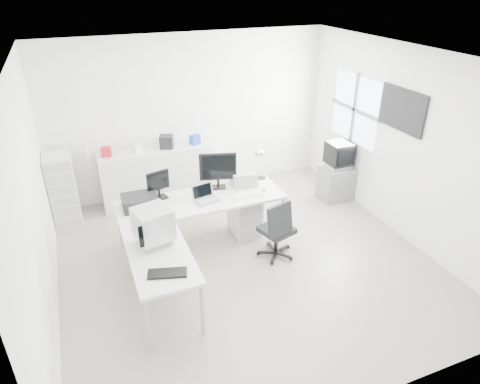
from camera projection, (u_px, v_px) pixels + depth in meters
name	position (u px, v px, depth m)	size (l,w,h in m)	color
floor	(245.00, 260.00, 6.11)	(5.00, 5.00, 0.01)	#AFAC9D
ceiling	(247.00, 58.00, 4.81)	(5.00, 5.00, 0.01)	white
back_wall	(191.00, 116.00, 7.51)	(5.00, 0.02, 2.80)	white
left_wall	(33.00, 207.00, 4.63)	(0.02, 5.00, 2.80)	white
right_wall	(402.00, 144.00, 6.29)	(0.02, 5.00, 2.80)	white
window	(355.00, 109.00, 7.17)	(0.02, 1.20, 1.10)	white
wall_picture	(402.00, 110.00, 6.13)	(0.04, 0.90, 0.60)	black
main_desk	(202.00, 221.00, 6.33)	(2.40, 0.80, 0.75)	silver
side_desk	(162.00, 280.00, 5.14)	(0.70, 1.40, 0.75)	silver
drawer_pedestal	(245.00, 215.00, 6.63)	(0.40, 0.50, 0.60)	silver
inkjet_printer	(140.00, 201.00, 5.91)	(0.48, 0.38, 0.17)	black
lcd_monitor_small	(158.00, 185.00, 6.08)	(0.33, 0.19, 0.42)	black
lcd_monitor_large	(218.00, 170.00, 6.34)	(0.55, 0.22, 0.57)	black
laptop	(206.00, 195.00, 6.04)	(0.31, 0.32, 0.20)	#B7B7BA
white_keyboard	(247.00, 195.00, 6.24)	(0.44, 0.14, 0.02)	silver
white_mouse	(264.00, 189.00, 6.37)	(0.06, 0.06, 0.06)	silver
laser_printer	(244.00, 178.00, 6.53)	(0.37, 0.32, 0.21)	#9F9F9F
desk_lamp	(262.00, 165.00, 6.65)	(0.16, 0.16, 0.48)	silver
crt_monitor	(153.00, 228.00, 5.07)	(0.37, 0.37, 0.43)	#B7B7BA
black_keyboard	(167.00, 273.00, 4.63)	(0.42, 0.17, 0.03)	black
office_chair	(277.00, 227.00, 6.01)	(0.54, 0.54, 0.94)	#232628
tv_cabinet	(336.00, 183.00, 7.62)	(0.56, 0.46, 0.61)	slate
crt_tv	(339.00, 155.00, 7.38)	(0.50, 0.48, 0.45)	black
sideboard	(158.00, 175.00, 7.48)	(1.94, 0.49, 0.97)	silver
clutter_box_a	(106.00, 152.00, 6.96)	(0.15, 0.14, 0.15)	red
clutter_box_b	(137.00, 148.00, 7.13)	(0.13, 0.11, 0.13)	silver
clutter_box_c	(167.00, 142.00, 7.27)	(0.22, 0.20, 0.22)	black
clutter_box_d	(195.00, 139.00, 7.45)	(0.16, 0.14, 0.16)	#1B3CBD
clutter_bottle	(87.00, 152.00, 6.88)	(0.07, 0.07, 0.22)	silver
filing_cabinet	(63.00, 189.00, 6.77)	(0.41, 0.49, 1.19)	silver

